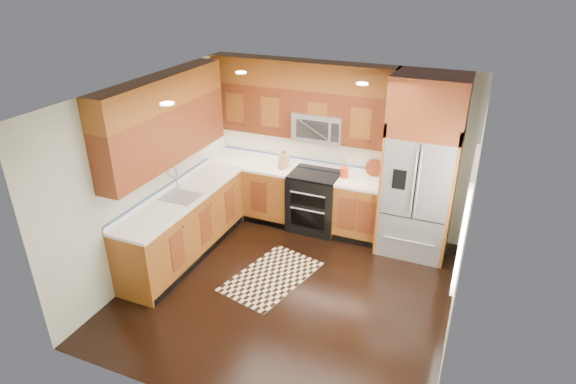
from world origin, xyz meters
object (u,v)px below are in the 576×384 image
at_px(range, 315,201).
at_px(knife_block, 284,161).
at_px(rug, 272,276).
at_px(utensil_crock, 344,170).
at_px(refrigerator, 421,168).

xyz_separation_m(range, knife_block, (-0.54, 0.02, 0.59)).
bearing_deg(rug, knife_block, 120.60).
distance_m(rug, utensil_crock, 1.94).
bearing_deg(utensil_crock, knife_block, -178.31).
distance_m(refrigerator, rug, 2.54).
relative_size(knife_block, utensil_crock, 0.87).
xyz_separation_m(rug, knife_block, (-0.46, 1.52, 1.05)).
relative_size(rug, utensil_crock, 4.02).
distance_m(range, utensil_crock, 0.74).
height_order(refrigerator, utensil_crock, refrigerator).
height_order(range, knife_block, knife_block).
bearing_deg(rug, utensil_crock, 85.26).
xyz_separation_m(rug, utensil_crock, (0.51, 1.55, 1.05)).
bearing_deg(knife_block, range, -2.12).
xyz_separation_m(range, utensil_crock, (0.44, 0.05, 0.59)).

